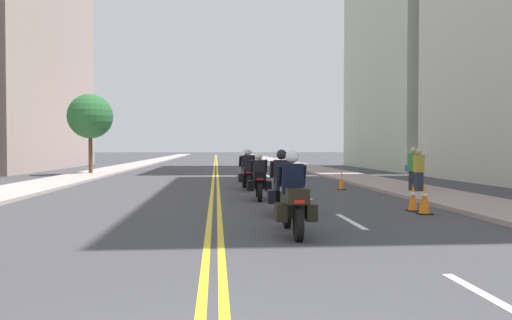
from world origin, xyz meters
The scene contains 18 objects.
ground_plane centered at (0.00, 48.00, 0.00)m, with size 264.00×264.00×0.00m, color #3E3D42.
sidewalk_left centered at (-7.62, 48.00, 0.06)m, with size 2.73×144.00×0.12m, color #A79B99.
sidewalk_right centered at (7.62, 48.00, 0.06)m, with size 2.73×144.00×0.12m, color gray.
centreline_yellow_inner centered at (-0.12, 48.00, 0.00)m, with size 0.12×132.00×0.01m, color yellow.
centreline_yellow_outer centered at (0.12, 48.00, 0.00)m, with size 0.12×132.00×0.01m, color yellow.
lane_dashes_white centered at (3.13, 29.00, 0.00)m, with size 0.14×56.40×0.01m.
building_left_1 centered at (-16.18, 37.76, 9.15)m, with size 7.83×21.10×18.29m.
motorcycle_0 centered at (1.53, 6.32, 0.66)m, with size 0.76×2.17×1.66m.
motorcycle_1 centered at (1.70, 9.26, 0.65)m, with size 0.78×2.17×1.66m.
motorcycle_2 centered at (1.43, 12.95, 0.63)m, with size 0.78×2.20×1.56m.
motorcycle_3 centered at (1.27, 16.86, 0.65)m, with size 0.78×2.12×1.65m.
motorcycle_4 centered at (1.65, 20.72, 0.65)m, with size 0.77×2.12×1.62m.
traffic_cone_0 centered at (5.09, 16.51, 0.38)m, with size 0.30×0.30×0.76m.
traffic_cone_1 centered at (5.30, 9.70, 0.37)m, with size 0.31×0.31×0.74m.
traffic_cone_2 centered at (5.33, 9.03, 0.40)m, with size 0.35×0.35×0.81m.
pedestrian_0 centered at (7.40, 14.32, 0.86)m, with size 0.41×0.31×1.67m.
pedestrian_1 centered at (7.31, 14.65, 0.89)m, with size 0.47×0.43×1.73m.
street_tree_0 centered at (-7.77, 28.46, 3.64)m, with size 2.78×2.78×5.05m.
Camera 1 is at (0.04, -3.19, 1.70)m, focal length 34.86 mm.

